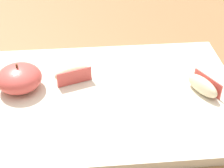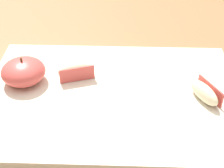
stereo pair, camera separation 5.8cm
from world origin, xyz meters
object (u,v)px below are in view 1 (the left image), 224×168
Objects in this scene: cutting_board at (112,97)px; apple_wedge_middle at (203,85)px; apple_half_skin_up at (19,78)px; apple_wedge_right at (73,74)px.

cutting_board is 0.16m from apple_wedge_middle.
cutting_board is 6.46× the size of apple_wedge_middle.
apple_half_skin_up is at bearing 172.63° from apple_wedge_middle.
apple_half_skin_up is at bearing 169.43° from cutting_board.
cutting_board is 5.69× the size of apple_half_skin_up.
apple_half_skin_up reaches higher than apple_wedge_middle.
apple_half_skin_up reaches higher than apple_wedge_right.
apple_wedge_middle is at bearing -7.37° from apple_half_skin_up.
apple_wedge_right is (0.09, 0.01, -0.01)m from apple_half_skin_up.
apple_half_skin_up is at bearing -170.97° from apple_wedge_right.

